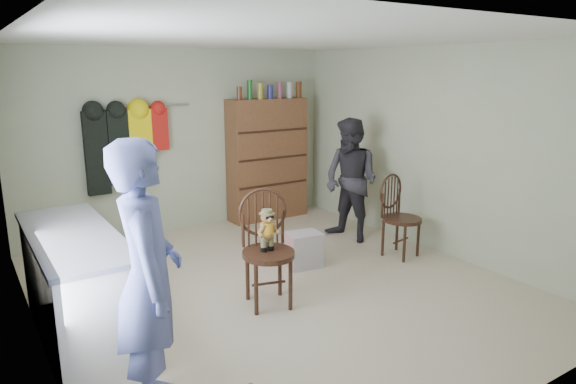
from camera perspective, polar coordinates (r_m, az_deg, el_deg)
ground_plane at (r=5.45m, az=-1.06°, el=-10.51°), size 5.00×5.00×0.00m
room_walls at (r=5.48m, az=-4.12°, el=6.75°), size 5.00×5.00×5.00m
counter at (r=4.62m, az=-22.33°, el=-9.77°), size 0.64×1.86×0.94m
chair_front at (r=4.90m, az=-2.40°, el=-5.42°), size 0.61×0.61×1.12m
chair_far at (r=6.32m, az=12.12°, el=-2.26°), size 0.52×0.52×1.00m
striped_bag at (r=5.93m, az=1.77°, el=-6.42°), size 0.43×0.36×0.40m
person_left at (r=3.44m, az=-15.28°, el=-9.33°), size 0.60×0.76×1.82m
person_right at (r=6.73m, az=7.02°, el=1.29°), size 0.75×0.89×1.61m
dresser at (r=7.71m, az=-2.33°, el=3.73°), size 1.20×0.39×2.07m
coat_rack at (r=6.92m, az=-17.70°, el=4.80°), size 1.42×0.12×1.09m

